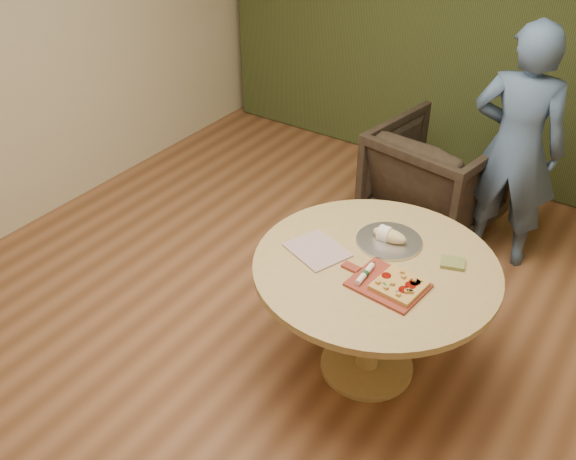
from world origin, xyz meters
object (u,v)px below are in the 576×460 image
at_px(serving_tray, 389,241).
at_px(armchair, 438,173).
at_px(pedestal_table, 374,285).
at_px(pizza_paddle, 386,284).
at_px(flatbread_pizza, 400,285).
at_px(person_standing, 516,148).
at_px(cutlery_roll, 365,274).
at_px(bread_roll, 388,235).

distance_m(serving_tray, armchair, 1.48).
xyz_separation_m(pedestal_table, pizza_paddle, (0.12, -0.13, 0.15)).
height_order(pedestal_table, flatbread_pizza, flatbread_pizza).
bearing_deg(pizza_paddle, person_standing, 92.21).
height_order(pizza_paddle, cutlery_roll, cutlery_roll).
bearing_deg(person_standing, armchair, -19.30).
bearing_deg(pedestal_table, person_standing, 81.58).
bearing_deg(pizza_paddle, cutlery_roll, -168.04).
bearing_deg(pizza_paddle, flatbread_pizza, 9.66).
bearing_deg(person_standing, serving_tray, 71.85).
height_order(flatbread_pizza, serving_tray, flatbread_pizza).
xyz_separation_m(pizza_paddle, bread_roll, (-0.17, 0.34, 0.04)).
height_order(pedestal_table, pizza_paddle, pizza_paddle).
distance_m(pizza_paddle, cutlery_roll, 0.12).
bearing_deg(flatbread_pizza, person_standing, 88.82).
bearing_deg(serving_tray, cutlery_roll, -83.09).
relative_size(pedestal_table, armchair, 1.47).
relative_size(pedestal_table, flatbread_pizza, 5.31).
xyz_separation_m(serving_tray, person_standing, (0.26, 1.30, 0.09)).
bearing_deg(person_standing, pedestal_table, 74.68).
distance_m(pedestal_table, serving_tray, 0.26).
height_order(cutlery_roll, person_standing, person_standing).
distance_m(pedestal_table, pizza_paddle, 0.23).
relative_size(serving_tray, armchair, 0.41).
bearing_deg(person_standing, cutlery_roll, 75.67).
relative_size(flatbread_pizza, armchair, 0.28).
bearing_deg(person_standing, pizza_paddle, 79.56).
bearing_deg(armchair, bread_roll, 110.32).
relative_size(bread_roll, armchair, 0.22).
bearing_deg(cutlery_roll, pedestal_table, 90.47).
relative_size(pedestal_table, pizza_paddle, 2.78).
relative_size(serving_tray, person_standing, 0.21).
bearing_deg(pizza_paddle, serving_tray, 120.46).
relative_size(pedestal_table, bread_roll, 6.62).
relative_size(cutlery_roll, armchair, 0.23).
relative_size(pizza_paddle, serving_tray, 1.29).
bearing_deg(serving_tray, person_standing, 78.75).
bearing_deg(cutlery_roll, pizza_paddle, 3.36).
xyz_separation_m(bread_roll, armchair, (-0.27, 1.41, -0.36)).
bearing_deg(serving_tray, flatbread_pizza, -56.25).
distance_m(flatbread_pizza, cutlery_roll, 0.18).
xyz_separation_m(cutlery_roll, serving_tray, (-0.04, 0.35, -0.02)).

